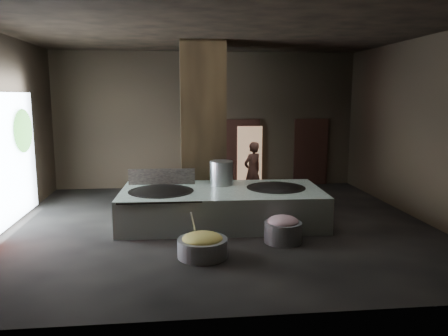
{
  "coord_description": "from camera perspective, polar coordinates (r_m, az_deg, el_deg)",
  "views": [
    {
      "loc": [
        -1.02,
        -10.15,
        3.07
      ],
      "look_at": [
        0.17,
        0.76,
        1.25
      ],
      "focal_mm": 35.0,
      "sensor_mm": 36.0,
      "label": 1
    }
  ],
  "objects": [
    {
      "name": "stock_pot",
      "position": [
        11.03,
        -0.35,
        -0.71
      ],
      "size": [
        0.59,
        0.59,
        0.63
      ],
      "primitive_type": "cylinder",
      "color": "#ABAFB3",
      "rests_on": "hearth_platform"
    },
    {
      "name": "wok_right_rim",
      "position": [
        10.82,
        6.8,
        -2.65
      ],
      "size": [
        1.45,
        1.45,
        0.05
      ],
      "primitive_type": "cylinder",
      "color": "black",
      "rests_on": "hearth_platform"
    },
    {
      "name": "veg_basin",
      "position": [
        8.55,
        -2.83,
        -10.35
      ],
      "size": [
        1.03,
        1.03,
        0.36
      ],
      "primitive_type": "cylinder",
      "rotation": [
        0.0,
        0.0,
        0.07
      ],
      "color": "gray",
      "rests_on": "ground"
    },
    {
      "name": "wok_left",
      "position": [
        10.47,
        -8.22,
        -3.48
      ],
      "size": [
        1.52,
        1.52,
        0.42
      ],
      "primitive_type": "ellipsoid",
      "color": "black",
      "rests_on": "hearth_platform"
    },
    {
      "name": "pillar",
      "position": [
        12.1,
        -2.82,
        5.52
      ],
      "size": [
        1.2,
        1.2,
        4.5
      ],
      "primitive_type": "cube",
      "color": "black",
      "rests_on": "ground"
    },
    {
      "name": "tree_silhouette",
      "position": [
        12.1,
        -24.75,
        4.44
      ],
      "size": [
        0.28,
        1.1,
        1.1
      ],
      "primitive_type": "ellipsoid",
      "color": "#194714",
      "rests_on": "left_opening"
    },
    {
      "name": "ceiling",
      "position": [
        10.3,
        -0.51,
        17.68
      ],
      "size": [
        10.0,
        9.0,
        0.1
      ],
      "primitive_type": "cube",
      "color": "black",
      "rests_on": "back_wall"
    },
    {
      "name": "hearth_platform",
      "position": [
        10.64,
        -0.31,
        -5.0
      ],
      "size": [
        4.91,
        2.5,
        0.84
      ],
      "primitive_type": "cube",
      "rotation": [
        0.0,
        0.0,
        -0.04
      ],
      "color": "silver",
      "rests_on": "ground"
    },
    {
      "name": "meat_fill",
      "position": [
        9.35,
        7.72,
        -6.94
      ],
      "size": [
        0.66,
        0.66,
        0.25
      ],
      "primitive_type": "ellipsoid",
      "color": "#A96574",
      "rests_on": "meat_basin"
    },
    {
      "name": "doorway_far",
      "position": [
        15.44,
        11.24,
        1.91
      ],
      "size": [
        1.18,
        0.08,
        2.38
      ],
      "primitive_type": "cube",
      "color": "black",
      "rests_on": "ground"
    },
    {
      "name": "floor",
      "position": [
        10.66,
        -0.48,
        -7.59
      ],
      "size": [
        10.0,
        9.0,
        0.1
      ],
      "primitive_type": "cube",
      "color": "black",
      "rests_on": "ground"
    },
    {
      "name": "doorway_near",
      "position": [
        14.89,
        2.39,
        1.82
      ],
      "size": [
        1.18,
        0.08,
        2.38
      ],
      "primitive_type": "cube",
      "color": "black",
      "rests_on": "ground"
    },
    {
      "name": "right_wall",
      "position": [
        11.85,
        24.68,
        4.6
      ],
      "size": [
        0.1,
        9.0,
        4.5
      ],
      "primitive_type": "cube",
      "color": "black",
      "rests_on": "ground"
    },
    {
      "name": "back_wall",
      "position": [
        14.75,
        -2.27,
        6.23
      ],
      "size": [
        10.0,
        0.1,
        4.5
      ],
      "primitive_type": "cube",
      "color": "black",
      "rests_on": "ground"
    },
    {
      "name": "wok_left_rim",
      "position": [
        10.45,
        -8.23,
        -3.11
      ],
      "size": [
        1.55,
        1.55,
        0.05
      ],
      "primitive_type": "cylinder",
      "color": "black",
      "rests_on": "hearth_platform"
    },
    {
      "name": "cook",
      "position": [
        12.92,
        3.76,
        -0.41
      ],
      "size": [
        0.75,
        0.69,
        1.73
      ],
      "primitive_type": "imported",
      "rotation": [
        0.0,
        0.0,
        3.72
      ],
      "color": "#955A4C",
      "rests_on": "ground"
    },
    {
      "name": "doorway_near_glow",
      "position": [
        14.89,
        3.36,
        1.61
      ],
      "size": [
        0.85,
        0.04,
        2.01
      ],
      "primitive_type": "cube",
      "color": "#8C6647",
      "rests_on": "ground"
    },
    {
      "name": "front_wall",
      "position": [
        5.75,
        4.05,
        1.19
      ],
      "size": [
        10.0,
        0.1,
        4.5
      ],
      "primitive_type": "cube",
      "color": "black",
      "rests_on": "ground"
    },
    {
      "name": "ladle",
      "position": [
        8.57,
        -3.92,
        -7.7
      ],
      "size": [
        0.16,
        0.37,
        0.69
      ],
      "primitive_type": "cylinder",
      "rotation": [
        0.49,
        0.0,
        -0.37
      ],
      "color": "#ABAFB3",
      "rests_on": "veg_basin"
    },
    {
      "name": "doorway_far_glow",
      "position": [
        15.48,
        10.44,
        1.77
      ],
      "size": [
        0.86,
        0.04,
        2.03
      ],
      "primitive_type": "cube",
      "color": "#8C6647",
      "rests_on": "ground"
    },
    {
      "name": "left_opening",
      "position": [
        11.16,
        -26.78,
        0.84
      ],
      "size": [
        0.04,
        4.2,
        3.1
      ],
      "primitive_type": "cube",
      "color": "white",
      "rests_on": "ground"
    },
    {
      "name": "platform_cap",
      "position": [
        10.55,
        -0.31,
        -2.92
      ],
      "size": [
        4.71,
        2.26,
        0.03
      ],
      "primitive_type": "cube",
      "color": "black",
      "rests_on": "hearth_platform"
    },
    {
      "name": "veg_fill",
      "position": [
        8.5,
        -2.84,
        -9.26
      ],
      "size": [
        0.79,
        0.79,
        0.24
      ],
      "primitive_type": "ellipsoid",
      "color": "#92B256",
      "rests_on": "veg_basin"
    },
    {
      "name": "splash_guard",
      "position": [
        11.19,
        -8.12,
        -1.17
      ],
      "size": [
        1.68,
        0.13,
        0.42
      ],
      "primitive_type": "cube",
      "rotation": [
        0.0,
        0.0,
        -0.04
      ],
      "color": "black",
      "rests_on": "hearth_platform"
    },
    {
      "name": "wok_right",
      "position": [
        10.83,
        6.79,
        -3.01
      ],
      "size": [
        1.41,
        1.41,
        0.4
      ],
      "primitive_type": "ellipsoid",
      "color": "black",
      "rests_on": "hearth_platform"
    },
    {
      "name": "meat_basin",
      "position": [
        9.42,
        7.69,
        -8.3
      ],
      "size": [
        1.05,
        1.05,
        0.44
      ],
      "primitive_type": "cylinder",
      "rotation": [
        0.0,
        0.0,
        -0.43
      ],
      "color": "gray",
      "rests_on": "ground"
    }
  ]
}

